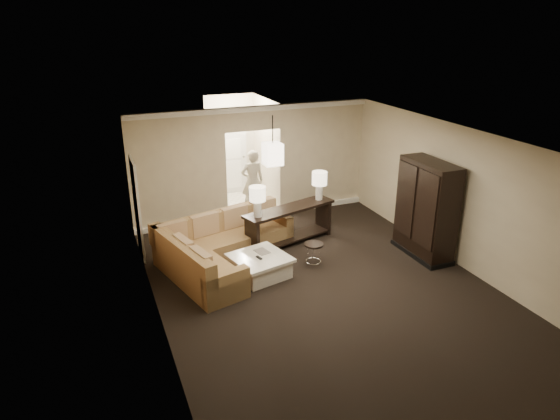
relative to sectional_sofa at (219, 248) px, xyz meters
name	(u,v)px	position (x,y,z in m)	size (l,w,h in m)	color
ground	(325,290)	(1.53, -1.80, -0.35)	(8.00, 8.00, 0.00)	black
wall_back	(254,163)	(1.53, 2.20, 1.05)	(6.00, 0.04, 2.80)	beige
wall_front	(499,354)	(1.53, -5.80, 1.05)	(6.00, 0.04, 2.80)	beige
wall_left	(155,248)	(-1.47, -1.80, 1.05)	(0.04, 8.00, 2.80)	beige
wall_right	(464,199)	(4.53, -1.80, 1.05)	(0.04, 8.00, 2.80)	beige
ceiling	(331,143)	(1.53, -1.80, 2.45)	(6.00, 8.00, 0.02)	silver
crown_molding	(253,109)	(1.53, 2.15, 2.38)	(6.00, 0.10, 0.12)	white
baseboard	(255,214)	(1.53, 2.15, -0.29)	(6.00, 0.10, 0.12)	white
side_door	(137,209)	(-1.44, 1.00, 0.70)	(0.05, 0.90, 2.10)	silver
foyer	(238,154)	(1.53, 3.54, 0.95)	(1.44, 2.02, 2.80)	white
sectional_sofa	(219,248)	(0.00, 0.00, 0.00)	(3.12, 2.97, 0.89)	brown
coffee_table	(260,266)	(0.60, -0.80, -0.14)	(1.24, 1.24, 0.43)	silver
console_table	(290,222)	(1.71, 0.36, 0.16)	(2.27, 1.09, 0.86)	black
armoire	(426,211)	(4.12, -1.20, 0.63)	(0.61, 1.43, 2.06)	black
drink_table	(314,250)	(1.75, -0.80, -0.01)	(0.39, 0.39, 0.49)	black
table_lamp_left	(257,197)	(0.89, 0.13, 0.94)	(0.34, 0.34, 0.66)	white
table_lamp_right	(319,181)	(2.54, 0.60, 0.94)	(0.34, 0.34, 0.66)	white
pendant_light	(273,154)	(1.53, 0.90, 1.60)	(0.38, 0.38, 1.09)	black
person	(252,178)	(1.59, 2.52, 0.56)	(0.66, 0.44, 1.82)	beige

